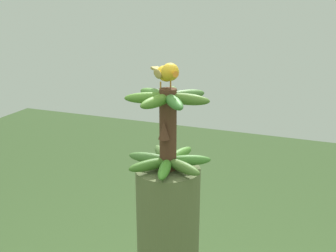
{
  "coord_description": "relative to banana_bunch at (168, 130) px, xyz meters",
  "views": [
    {
      "loc": [
        0.44,
        -1.14,
        1.71
      ],
      "look_at": [
        0.0,
        0.0,
        1.32
      ],
      "focal_mm": 43.3,
      "sensor_mm": 36.0,
      "label": 1
    }
  ],
  "objects": [
    {
      "name": "perched_bird",
      "position": [
        -0.0,
        0.0,
        0.18
      ],
      "size": [
        0.14,
        0.16,
        0.08
      ],
      "color": "#C68933",
      "rests_on": "banana_bunch"
    },
    {
      "name": "banana_bunch",
      "position": [
        0.0,
        0.0,
        0.0
      ],
      "size": [
        0.28,
        0.28,
        0.27
      ],
      "color": "#4C2D1E",
      "rests_on": "banana_tree"
    }
  ]
}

